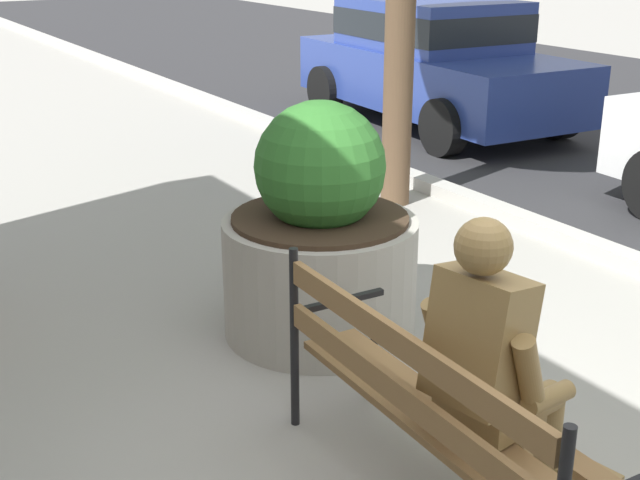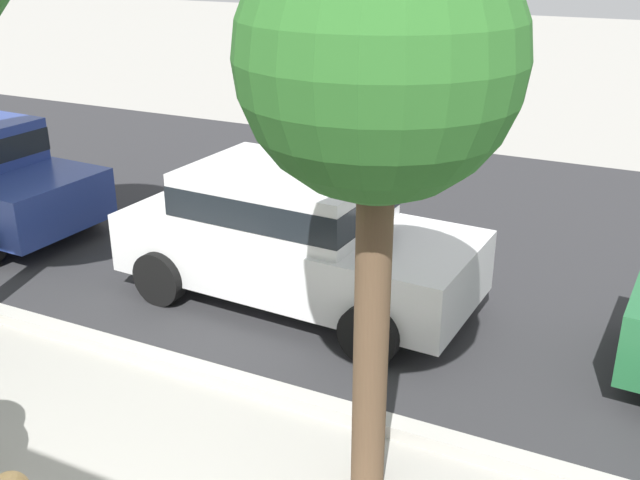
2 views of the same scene
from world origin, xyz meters
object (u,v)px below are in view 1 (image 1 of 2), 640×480
object	(u,v)px
concrete_planter	(320,242)
parked_car_blue	(434,58)
park_bench	(431,399)
bronze_statue_seated	(501,377)

from	to	relation	value
concrete_planter	parked_car_blue	xyz separation A→B (m)	(-4.37, 4.37, 0.25)
park_bench	concrete_planter	bearing A→B (deg)	162.91
park_bench	parked_car_blue	world-z (taller)	parked_car_blue
parked_car_blue	concrete_planter	bearing A→B (deg)	-44.96
park_bench	concrete_planter	xyz separation A→B (m)	(-1.73, 0.53, 0.04)
bronze_statue_seated	park_bench	bearing A→B (deg)	-128.92
park_bench	parked_car_blue	size ratio (longest dim) A/B	0.43
bronze_statue_seated	parked_car_blue	xyz separation A→B (m)	(-6.28, 4.69, 0.17)
bronze_statue_seated	parked_car_blue	bearing A→B (deg)	143.27
bronze_statue_seated	parked_car_blue	size ratio (longest dim) A/B	0.33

